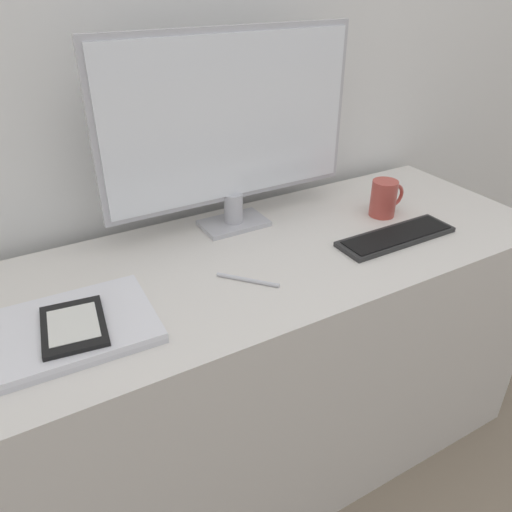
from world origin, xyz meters
The scene contains 8 objects.
wall_back centered at (0.00, 0.58, 1.20)m, with size 3.60×0.05×2.40m.
desk centered at (0.00, 0.23, 0.35)m, with size 1.59×0.56×0.71m.
monitor centered at (0.05, 0.40, 0.98)m, with size 0.67×0.11×0.49m.
keyboard centered at (0.37, 0.13, 0.72)m, with size 0.32×0.10×0.01m.
laptop centered at (-0.43, 0.15, 0.72)m, with size 0.33×0.24×0.02m.
ereader centered at (-0.42, 0.14, 0.74)m, with size 0.13×0.17×0.01m.
coffee_mug centered at (0.44, 0.25, 0.76)m, with size 0.11×0.07×0.10m.
pen centered at (-0.05, 0.14, 0.71)m, with size 0.10×0.11×0.01m.
Camera 1 is at (-0.49, -0.66, 1.31)m, focal length 35.00 mm.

